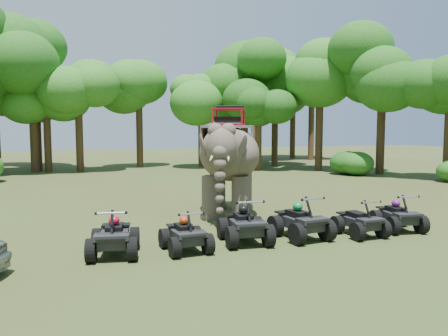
{
  "coord_description": "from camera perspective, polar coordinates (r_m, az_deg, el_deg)",
  "views": [
    {
      "loc": [
        -4.8,
        -13.25,
        3.31
      ],
      "look_at": [
        0.0,
        1.2,
        1.9
      ],
      "focal_mm": 35.0,
      "sensor_mm": 36.0,
      "label": 1
    }
  ],
  "objects": [
    {
      "name": "atv_0",
      "position": [
        11.77,
        -14.2,
        -8.03
      ],
      "size": [
        1.51,
        1.89,
        1.26
      ],
      "primitive_type": null,
      "rotation": [
        0.0,
        0.0,
        -0.17
      ],
      "color": "black",
      "rests_on": "ground"
    },
    {
      "name": "elephant",
      "position": [
        16.69,
        0.56,
        1.05
      ],
      "size": [
        4.06,
        5.4,
        4.15
      ],
      "primitive_type": null,
      "rotation": [
        0.0,
        0.0,
        -0.44
      ],
      "color": "#4C4137",
      "rests_on": "ground"
    },
    {
      "name": "tree_2",
      "position": [
        33.87,
        4.53,
        5.67
      ],
      "size": [
        4.96,
        4.96,
        7.09
      ],
      "primitive_type": null,
      "color": "#195114",
      "rests_on": "ground"
    },
    {
      "name": "tree_29",
      "position": [
        48.37,
        8.98,
        6.88
      ],
      "size": [
        6.58,
        6.58,
        9.4
      ],
      "primitive_type": null,
      "color": "#195114",
      "rests_on": "ground"
    },
    {
      "name": "ground",
      "position": [
        14.48,
        1.51,
        -7.93
      ],
      "size": [
        110.0,
        110.0,
        0.0
      ],
      "primitive_type": "plane",
      "color": "#47381E",
      "rests_on": "ground"
    },
    {
      "name": "tree_35",
      "position": [
        41.72,
        0.52,
        5.59
      ],
      "size": [
        4.93,
        4.93,
        7.05
      ],
      "primitive_type": null,
      "color": "#195114",
      "rests_on": "ground"
    },
    {
      "name": "tree_28",
      "position": [
        45.75,
        11.36,
        7.02
      ],
      "size": [
        6.68,
        6.68,
        9.54
      ],
      "primitive_type": null,
      "color": "#195114",
      "rests_on": "ground"
    },
    {
      "name": "atv_5",
      "position": [
        15.23,
        21.79,
        -5.32
      ],
      "size": [
        1.42,
        1.79,
        1.21
      ],
      "primitive_type": null,
      "rotation": [
        0.0,
        0.0,
        -0.15
      ],
      "color": "black",
      "rests_on": "ground"
    },
    {
      "name": "tree_37",
      "position": [
        35.46,
        -23.71,
        7.82
      ],
      "size": [
        7.21,
        7.21,
        10.29
      ],
      "primitive_type": null,
      "color": "#195114",
      "rests_on": "ground"
    },
    {
      "name": "atv_1",
      "position": [
        11.86,
        -5.05,
        -8.08
      ],
      "size": [
        1.24,
        1.63,
        1.14
      ],
      "primitive_type": null,
      "rotation": [
        0.0,
        0.0,
        0.08
      ],
      "color": "black",
      "rests_on": "ground"
    },
    {
      "name": "tree_3",
      "position": [
        34.58,
        12.37,
        7.14
      ],
      "size": [
        6.3,
        6.3,
        9.0
      ],
      "primitive_type": null,
      "color": "#195114",
      "rests_on": "ground"
    },
    {
      "name": "tree_34",
      "position": [
        43.48,
        4.44,
        7.8
      ],
      "size": [
        7.31,
        7.31,
        10.44
      ],
      "primitive_type": null,
      "color": "#195114",
      "rests_on": "ground"
    },
    {
      "name": "atv_3",
      "position": [
        13.31,
        9.99,
        -6.26
      ],
      "size": [
        1.52,
        1.94,
        1.33
      ],
      "primitive_type": null,
      "rotation": [
        0.0,
        0.0,
        0.13
      ],
      "color": "black",
      "rests_on": "ground"
    },
    {
      "name": "atv_4",
      "position": [
        14.09,
        17.3,
        -6.13
      ],
      "size": [
        1.2,
        1.61,
        1.16
      ],
      "primitive_type": null,
      "rotation": [
        0.0,
        0.0,
        0.04
      ],
      "color": "black",
      "rests_on": "ground"
    },
    {
      "name": "tree_30",
      "position": [
        37.0,
        2.7,
        8.23
      ],
      "size": [
        7.29,
        7.29,
        10.42
      ],
      "primitive_type": null,
      "color": "#195114",
      "rests_on": "ground"
    },
    {
      "name": "tree_1",
      "position": [
        37.06,
        -2.99,
        5.99
      ],
      "size": [
        5.28,
        5.28,
        7.54
      ],
      "primitive_type": null,
      "color": "#195114",
      "rests_on": "ground"
    },
    {
      "name": "tree_36",
      "position": [
        36.14,
        -23.24,
        5.92
      ],
      "size": [
        5.56,
        5.56,
        7.95
      ],
      "primitive_type": null,
      "color": "#195114",
      "rests_on": "ground"
    },
    {
      "name": "atv_2",
      "position": [
        12.65,
        2.73,
        -6.8
      ],
      "size": [
        1.47,
        1.91,
        1.32
      ],
      "primitive_type": null,
      "rotation": [
        0.0,
        0.0,
        -0.1
      ],
      "color": "black",
      "rests_on": "ground"
    },
    {
      "name": "tree_25",
      "position": [
        34.59,
        -18.44,
        6.3
      ],
      "size": [
        5.72,
        5.72,
        8.17
      ],
      "primitive_type": null,
      "color": "#195114",
      "rests_on": "ground"
    },
    {
      "name": "tree_4",
      "position": [
        33.13,
        19.89,
        7.36
      ],
      "size": [
        6.56,
        6.56,
        9.37
      ],
      "primitive_type": null,
      "color": "#195114",
      "rests_on": "ground"
    },
    {
      "name": "tree_32",
      "position": [
        40.41,
        -23.33,
        5.56
      ],
      "size": [
        5.32,
        5.32,
        7.6
      ],
      "primitive_type": null,
      "color": "#195114",
      "rests_on": "ground"
    },
    {
      "name": "tree_0",
      "position": [
        37.06,
        -11.01,
        6.5
      ],
      "size": [
        5.81,
        5.81,
        8.31
      ],
      "primitive_type": null,
      "color": "#195114",
      "rests_on": "ground"
    },
    {
      "name": "tree_26",
      "position": [
        35.09,
        -22.13,
        5.75
      ],
      "size": [
        5.36,
        5.36,
        7.66
      ],
      "primitive_type": null,
      "color": "#195114",
      "rests_on": "ground"
    },
    {
      "name": "tree_27",
      "position": [
        38.16,
        6.67,
        6.43
      ],
      "size": [
        5.73,
        5.73,
        8.18
      ],
      "primitive_type": null,
      "color": "#195114",
      "rests_on": "ground"
    }
  ]
}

